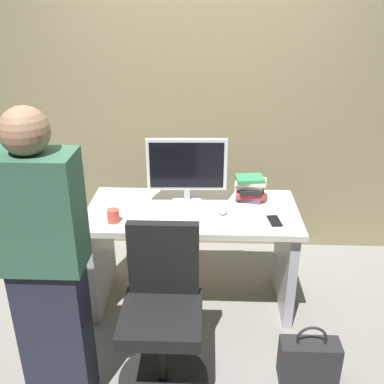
{
  "coord_description": "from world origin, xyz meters",
  "views": [
    {
      "loc": [
        0.1,
        -2.69,
        2.08
      ],
      "look_at": [
        0.0,
        -0.05,
        0.89
      ],
      "focal_mm": 41.9,
      "sensor_mm": 36.0,
      "label": 1
    }
  ],
  "objects_px": {
    "book_stack": "(250,188)",
    "monitor": "(187,167)",
    "cell_phone": "(275,221)",
    "person_at_desk": "(46,267)",
    "desk": "(192,239)",
    "mouse": "(223,211)",
    "keyboard": "(181,211)",
    "office_chair": "(163,316)",
    "cup_near_keyboard": "(113,216)",
    "handbag": "(309,360)"
  },
  "relations": [
    {
      "from": "cup_near_keyboard",
      "to": "handbag",
      "type": "distance_m",
      "value": 1.45
    },
    {
      "from": "monitor",
      "to": "mouse",
      "type": "bearing_deg",
      "value": -33.82
    },
    {
      "from": "person_at_desk",
      "to": "mouse",
      "type": "height_order",
      "value": "person_at_desk"
    },
    {
      "from": "book_stack",
      "to": "cell_phone",
      "type": "height_order",
      "value": "book_stack"
    },
    {
      "from": "monitor",
      "to": "keyboard",
      "type": "relative_size",
      "value": 1.26
    },
    {
      "from": "mouse",
      "to": "cell_phone",
      "type": "height_order",
      "value": "mouse"
    },
    {
      "from": "person_at_desk",
      "to": "office_chair",
      "type": "bearing_deg",
      "value": 15.83
    },
    {
      "from": "mouse",
      "to": "office_chair",
      "type": "bearing_deg",
      "value": -116.92
    },
    {
      "from": "person_at_desk",
      "to": "cell_phone",
      "type": "distance_m",
      "value": 1.42
    },
    {
      "from": "office_chair",
      "to": "handbag",
      "type": "bearing_deg",
      "value": 0.11
    },
    {
      "from": "person_at_desk",
      "to": "keyboard",
      "type": "xyz_separation_m",
      "value": [
        0.61,
        0.82,
        -0.09
      ]
    },
    {
      "from": "keyboard",
      "to": "cell_phone",
      "type": "height_order",
      "value": "keyboard"
    },
    {
      "from": "desk",
      "to": "mouse",
      "type": "distance_m",
      "value": 0.32
    },
    {
      "from": "desk",
      "to": "office_chair",
      "type": "bearing_deg",
      "value": -100.96
    },
    {
      "from": "cup_near_keyboard",
      "to": "mouse",
      "type": "bearing_deg",
      "value": 12.38
    },
    {
      "from": "cup_near_keyboard",
      "to": "cell_phone",
      "type": "bearing_deg",
      "value": 2.54
    },
    {
      "from": "keyboard",
      "to": "cup_near_keyboard",
      "type": "relative_size",
      "value": 5.0
    },
    {
      "from": "desk",
      "to": "handbag",
      "type": "height_order",
      "value": "desk"
    },
    {
      "from": "desk",
      "to": "monitor",
      "type": "xyz_separation_m",
      "value": [
        -0.04,
        0.12,
        0.48
      ]
    },
    {
      "from": "monitor",
      "to": "handbag",
      "type": "xyz_separation_m",
      "value": [
        0.74,
        -0.83,
        -0.86
      ]
    },
    {
      "from": "person_at_desk",
      "to": "cell_phone",
      "type": "xyz_separation_m",
      "value": [
        1.22,
        0.72,
        -0.1
      ]
    },
    {
      "from": "desk",
      "to": "person_at_desk",
      "type": "bearing_deg",
      "value": -128.19
    },
    {
      "from": "desk",
      "to": "handbag",
      "type": "bearing_deg",
      "value": -45.61
    },
    {
      "from": "office_chair",
      "to": "cup_near_keyboard",
      "type": "bearing_deg",
      "value": 124.34
    },
    {
      "from": "cell_phone",
      "to": "handbag",
      "type": "xyz_separation_m",
      "value": [
        0.17,
        -0.56,
        -0.6
      ]
    },
    {
      "from": "monitor",
      "to": "book_stack",
      "type": "relative_size",
      "value": 2.37
    },
    {
      "from": "person_at_desk",
      "to": "keyboard",
      "type": "relative_size",
      "value": 3.81
    },
    {
      "from": "book_stack",
      "to": "monitor",
      "type": "bearing_deg",
      "value": -173.38
    },
    {
      "from": "desk",
      "to": "office_chair",
      "type": "height_order",
      "value": "office_chair"
    },
    {
      "from": "person_at_desk",
      "to": "cell_phone",
      "type": "height_order",
      "value": "person_at_desk"
    },
    {
      "from": "office_chair",
      "to": "cell_phone",
      "type": "xyz_separation_m",
      "value": [
        0.67,
        0.56,
        0.31
      ]
    },
    {
      "from": "monitor",
      "to": "desk",
      "type": "bearing_deg",
      "value": -70.4
    },
    {
      "from": "monitor",
      "to": "person_at_desk",
      "type": "bearing_deg",
      "value": -123.08
    },
    {
      "from": "keyboard",
      "to": "book_stack",
      "type": "relative_size",
      "value": 1.89
    },
    {
      "from": "monitor",
      "to": "cell_phone",
      "type": "height_order",
      "value": "monitor"
    },
    {
      "from": "desk",
      "to": "cell_phone",
      "type": "xyz_separation_m",
      "value": [
        0.53,
        -0.15,
        0.23
      ]
    },
    {
      "from": "keyboard",
      "to": "book_stack",
      "type": "height_order",
      "value": "book_stack"
    },
    {
      "from": "office_chair",
      "to": "keyboard",
      "type": "relative_size",
      "value": 2.19
    },
    {
      "from": "desk",
      "to": "cup_near_keyboard",
      "type": "distance_m",
      "value": 0.6
    },
    {
      "from": "keyboard",
      "to": "monitor",
      "type": "bearing_deg",
      "value": 79.36
    },
    {
      "from": "person_at_desk",
      "to": "keyboard",
      "type": "height_order",
      "value": "person_at_desk"
    },
    {
      "from": "desk",
      "to": "handbag",
      "type": "distance_m",
      "value": 1.07
    },
    {
      "from": "office_chair",
      "to": "person_at_desk",
      "type": "bearing_deg",
      "value": -164.17
    },
    {
      "from": "book_stack",
      "to": "person_at_desk",
      "type": "bearing_deg",
      "value": -136.11
    },
    {
      "from": "book_stack",
      "to": "handbag",
      "type": "relative_size",
      "value": 0.6
    },
    {
      "from": "office_chair",
      "to": "cup_near_keyboard",
      "type": "height_order",
      "value": "office_chair"
    },
    {
      "from": "monitor",
      "to": "cell_phone",
      "type": "relative_size",
      "value": 3.76
    },
    {
      "from": "office_chair",
      "to": "keyboard",
      "type": "xyz_separation_m",
      "value": [
        0.06,
        0.66,
        0.32
      ]
    },
    {
      "from": "mouse",
      "to": "handbag",
      "type": "distance_m",
      "value": 1.04
    },
    {
      "from": "office_chair",
      "to": "person_at_desk",
      "type": "height_order",
      "value": "person_at_desk"
    }
  ]
}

